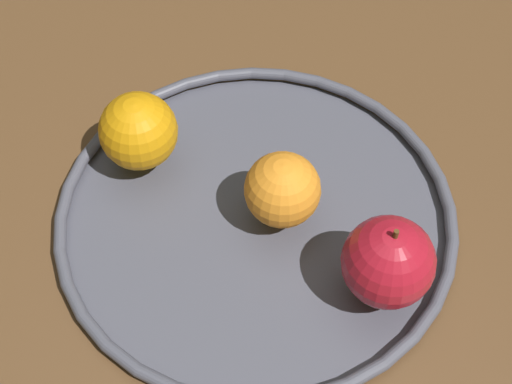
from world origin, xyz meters
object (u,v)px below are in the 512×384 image
at_px(fruit_bowl, 256,216).
at_px(apple, 388,262).
at_px(orange_front_left, 282,190).
at_px(orange_back_left, 138,131).

relative_size(fruit_bowl, apple, 4.32).
relative_size(orange_front_left, orange_back_left, 0.93).
height_order(fruit_bowl, orange_back_left, orange_back_left).
distance_m(fruit_bowl, orange_front_left, 0.05).
bearing_deg(fruit_bowl, apple, 75.27).
bearing_deg(orange_back_left, orange_front_left, 84.77).
bearing_deg(apple, fruit_bowl, -104.73).
xyz_separation_m(fruit_bowl, orange_back_left, (-0.02, -0.13, 0.05)).
bearing_deg(orange_front_left, orange_back_left, -95.23).
relative_size(fruit_bowl, orange_front_left, 5.42).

